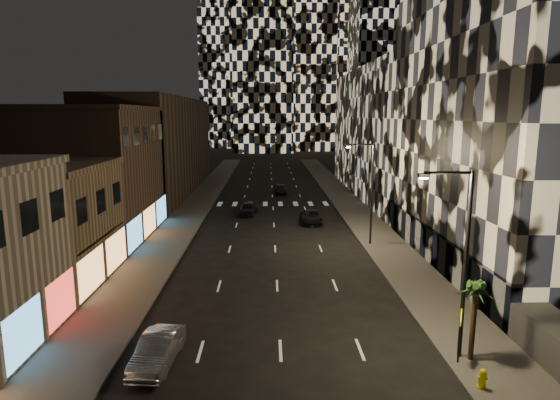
{
  "coord_description": "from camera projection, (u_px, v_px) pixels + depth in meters",
  "views": [
    {
      "loc": [
        -0.56,
        -10.62,
        11.62
      ],
      "look_at": [
        0.2,
        20.04,
        6.0
      ],
      "focal_mm": 30.0,
      "sensor_mm": 36.0,
      "label": 1
    }
  ],
  "objects": [
    {
      "name": "retail_brown",
      "position": [
        94.0,
        175.0,
        43.99
      ],
      "size": [
        10.0,
        15.0,
        12.0
      ],
      "primitive_type": "cube",
      "color": "#4A362A",
      "rests_on": "ground"
    },
    {
      "name": "retail_tan",
      "position": [
        29.0,
        227.0,
        32.06
      ],
      "size": [
        10.0,
        10.0,
        8.0
      ],
      "primitive_type": "cube",
      "color": "#7B6549",
      "rests_on": "ground"
    },
    {
      "name": "curb_left",
      "position": [
        213.0,
        204.0,
        61.51
      ],
      "size": [
        0.2,
        120.0,
        0.15
      ],
      "primitive_type": "cube",
      "color": "#4C4C47",
      "rests_on": "ground"
    },
    {
      "name": "retail_filler_left",
      "position": [
        159.0,
        146.0,
        69.87
      ],
      "size": [
        10.0,
        40.0,
        14.0
      ],
      "primitive_type": "cube",
      "color": "#4A362A",
      "rests_on": "ground"
    },
    {
      "name": "curb_right",
      "position": [
        332.0,
        203.0,
        61.89
      ],
      "size": [
        0.2,
        120.0,
        0.15
      ],
      "primitive_type": "cube",
      "color": "#4C4C47",
      "rests_on": "ground"
    },
    {
      "name": "car_dark_oncoming",
      "position": [
        281.0,
        189.0,
        69.82
      ],
      "size": [
        2.14,
        4.93,
        1.41
      ],
      "primitive_type": "imported",
      "rotation": [
        0.0,
        0.0,
        3.11
      ],
      "color": "black",
      "rests_on": "ground"
    },
    {
      "name": "sidewalk_left",
      "position": [
        197.0,
        204.0,
        61.46
      ],
      "size": [
        4.0,
        120.0,
        0.15
      ],
      "primitive_type": "cube",
      "color": "#47443F",
      "rests_on": "ground"
    },
    {
      "name": "midrise_right",
      "position": [
        541.0,
        123.0,
        35.15
      ],
      "size": [
        16.0,
        25.0,
        22.0
      ],
      "primitive_type": "cube",
      "color": "#232326",
      "rests_on": "ground"
    },
    {
      "name": "fire_hydrant",
      "position": [
        482.0,
        379.0,
        19.86
      ],
      "size": [
        0.43,
        0.41,
        0.86
      ],
      "rotation": [
        0.0,
        0.0,
        -0.23
      ],
      "color": "yellow",
      "rests_on": "sidewalk_right"
    },
    {
      "name": "ped_sign",
      "position": [
        460.0,
        326.0,
        21.64
      ],
      "size": [
        0.4,
        0.84,
        2.68
      ],
      "rotation": [
        0.0,
        0.0,
        -0.41
      ],
      "color": "black",
      "rests_on": "sidewalk_right"
    },
    {
      "name": "streetlight_near",
      "position": [
        461.0,
        252.0,
        21.62
      ],
      "size": [
        2.55,
        0.25,
        9.0
      ],
      "color": "black",
      "rests_on": "sidewalk_right"
    },
    {
      "name": "sidewalk_right",
      "position": [
        348.0,
        203.0,
        61.95
      ],
      "size": [
        4.0,
        120.0,
        0.15
      ],
      "primitive_type": "cube",
      "color": "#47443F",
      "rests_on": "ground"
    },
    {
      "name": "palm_tree",
      "position": [
        475.0,
        295.0,
        21.69
      ],
      "size": [
        2.0,
        1.95,
        3.91
      ],
      "color": "#47331E",
      "rests_on": "sidewalk_right"
    },
    {
      "name": "car_dark_midlane",
      "position": [
        248.0,
        209.0,
        54.87
      ],
      "size": [
        2.25,
        4.53,
        1.48
      ],
      "primitive_type": "imported",
      "rotation": [
        0.0,
        0.0,
        -0.12
      ],
      "color": "black",
      "rests_on": "ground"
    },
    {
      "name": "car_dark_rightlane",
      "position": [
        311.0,
        217.0,
        50.68
      ],
      "size": [
        2.37,
        4.92,
        1.35
      ],
      "primitive_type": "imported",
      "rotation": [
        0.0,
        0.0,
        -0.03
      ],
      "color": "black",
      "rests_on": "ground"
    },
    {
      "name": "car_silver_parked",
      "position": [
        158.0,
        350.0,
        21.91
      ],
      "size": [
        1.95,
        4.53,
        1.45
      ],
      "primitive_type": "imported",
      "rotation": [
        0.0,
        0.0,
        -0.1
      ],
      "color": "#A2A2A7",
      "rests_on": "ground"
    },
    {
      "name": "streetlight_far",
      "position": [
        369.0,
        186.0,
        41.29
      ],
      "size": [
        2.55,
        0.25,
        9.0
      ],
      "color": "black",
      "rests_on": "sidewalk_right"
    },
    {
      "name": "midrise_filler_right",
      "position": [
        411.0,
        133.0,
        67.46
      ],
      "size": [
        16.0,
        40.0,
        18.0
      ],
      "primitive_type": "cube",
      "color": "#232326",
      "rests_on": "ground"
    },
    {
      "name": "midrise_base",
      "position": [
        433.0,
        245.0,
        36.67
      ],
      "size": [
        0.6,
        25.0,
        3.0
      ],
      "primitive_type": "cube",
      "color": "#383838",
      "rests_on": "ground"
    }
  ]
}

